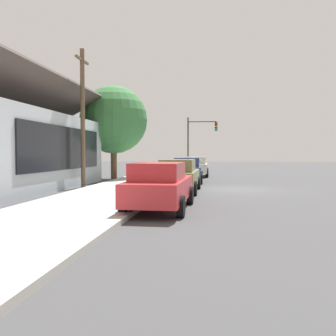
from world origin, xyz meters
TOP-DOWN VIEW (x-y plane):
  - ground_plane at (0.00, 0.00)m, footprint 120.00×120.00m
  - sidewalk_curb at (0.00, 5.60)m, footprint 60.00×4.20m
  - car_cherry at (-7.30, 2.88)m, footprint 4.74×2.04m
  - car_olive at (-1.58, 2.82)m, footprint 4.89×1.99m
  - car_navy at (4.22, 2.83)m, footprint 4.61×2.05m
  - car_ivory at (10.35, 2.61)m, footprint 4.35×2.08m
  - storefront_building at (-1.23, 11.98)m, footprint 12.68×6.88m
  - shade_tree at (6.45, 8.30)m, footprint 4.84×4.84m
  - traffic_light_main at (15.18, 2.54)m, footprint 0.37×2.79m
  - utility_pole_wooden at (-0.07, 8.20)m, footprint 1.80×0.24m
  - fire_hydrant_red at (3.13, 4.20)m, footprint 0.22×0.22m

SIDE VIEW (x-z plane):
  - ground_plane at x=0.00m, z-range 0.00..0.00m
  - sidewalk_curb at x=0.00m, z-range 0.00..0.16m
  - fire_hydrant_red at x=3.13m, z-range 0.14..0.85m
  - car_ivory at x=10.35m, z-range 0.02..1.61m
  - car_navy at x=4.22m, z-range 0.02..1.61m
  - car_cherry at x=-7.30m, z-range 0.02..1.61m
  - car_olive at x=-1.58m, z-range 0.02..1.61m
  - storefront_building at x=-1.23m, z-range -0.80..4.99m
  - traffic_light_main at x=15.18m, z-range 0.89..6.09m
  - utility_pole_wooden at x=-0.07m, z-range 0.18..7.68m
  - shade_tree at x=6.45m, z-range 0.91..7.60m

